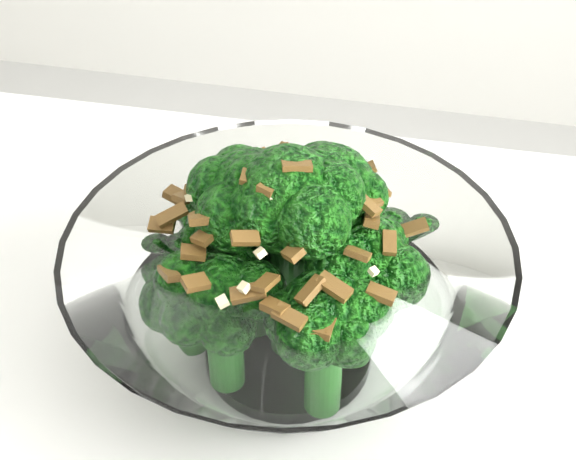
# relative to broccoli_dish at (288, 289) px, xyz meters

# --- Properties ---
(broccoli_dish) EXTENTS (0.25, 0.25, 0.15)m
(broccoli_dish) POSITION_rel_broccoli_dish_xyz_m (0.00, 0.00, 0.00)
(broccoli_dish) COLOR white
(broccoli_dish) RESTS_ON table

